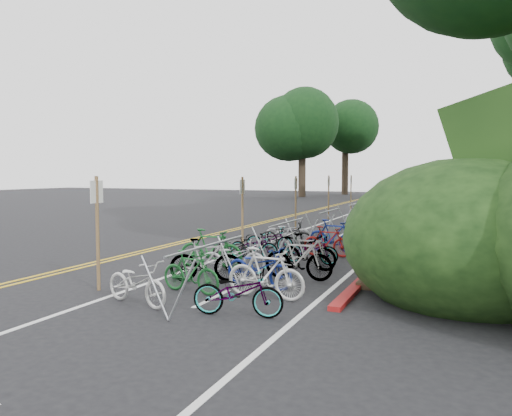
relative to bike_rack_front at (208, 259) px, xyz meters
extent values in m
plane|color=black|center=(-3.14, 2.23, -0.87)|extent=(120.00, 120.00, 0.00)
cube|color=gold|center=(-5.29, 12.23, -0.86)|extent=(0.12, 80.00, 0.01)
cube|color=gold|center=(-4.99, 12.23, -0.86)|extent=(0.12, 80.00, 0.01)
cube|color=silver|center=(-2.14, 12.23, -0.86)|extent=(0.12, 80.00, 0.01)
cube|color=silver|center=(2.06, 12.23, -0.86)|extent=(0.12, 80.00, 0.01)
cube|color=silver|center=(-0.04, 0.23, -0.86)|extent=(0.10, 1.60, 0.01)
cube|color=silver|center=(-0.04, 6.23, -0.86)|extent=(0.10, 1.60, 0.01)
cube|color=silver|center=(-0.04, 12.23, -0.86)|extent=(0.10, 1.60, 0.01)
cube|color=silver|center=(-0.04, 18.23, -0.86)|extent=(0.10, 1.60, 0.01)
cube|color=silver|center=(-0.04, 24.23, -0.86)|extent=(0.10, 1.60, 0.01)
cube|color=silver|center=(-0.04, 30.23, -0.86)|extent=(0.10, 1.60, 0.01)
cube|color=silver|center=(-0.04, 36.23, -0.86)|extent=(0.10, 1.60, 0.01)
cube|color=maroon|center=(2.56, 14.23, -0.82)|extent=(0.25, 28.00, 0.10)
cube|color=#382819|center=(3.26, 24.23, -0.79)|extent=(1.40, 44.00, 0.16)
ellipsoid|color=#284C19|center=(4.06, 5.23, 0.17)|extent=(2.00, 2.80, 1.60)
ellipsoid|color=#284C19|center=(4.86, 10.23, 0.68)|extent=(2.60, 3.64, 2.08)
ellipsoid|color=#284C19|center=(6.06, 16.23, 1.12)|extent=(2.20, 3.08, 1.76)
ellipsoid|color=#284C19|center=(4.66, 22.23, 0.69)|extent=(3.00, 4.20, 2.40)
ellipsoid|color=#284C19|center=(5.36, 28.23, 0.86)|extent=(2.40, 3.36, 1.92)
ellipsoid|color=#284C19|center=(6.66, 32.23, 1.54)|extent=(2.80, 3.92, 2.24)
ellipsoid|color=#284C19|center=(3.86, 8.23, 0.03)|extent=(1.80, 2.52, 1.44)
ellipsoid|color=#284C19|center=(6.86, 20.23, 1.73)|extent=(3.20, 4.48, 2.56)
ellipsoid|color=black|center=(4.86, 2.73, 0.34)|extent=(5.28, 6.16, 3.52)
cylinder|color=#2D2319|center=(-12.14, 44.23, 2.08)|extent=(0.81, 0.81, 5.89)
ellipsoid|color=black|center=(-12.14, 44.23, 7.43)|extent=(8.05, 8.05, 7.65)
cylinder|color=#2D2319|center=(-9.14, 52.23, 1.85)|extent=(0.79, 0.79, 5.43)
ellipsoid|color=black|center=(-9.14, 52.23, 6.68)|extent=(7.04, 7.04, 6.69)
cylinder|color=#92959B|center=(0.00, 0.00, 0.29)|extent=(0.05, 3.19, 0.05)
cylinder|color=#92959B|center=(-0.28, -1.50, -0.29)|extent=(0.58, 0.04, 1.14)
cylinder|color=#92959B|center=(0.28, -1.50, -0.29)|extent=(0.58, 0.04, 1.14)
cylinder|color=#92959B|center=(-0.28, 1.50, -0.29)|extent=(0.58, 0.04, 1.14)
cylinder|color=#92959B|center=(0.28, 1.50, -0.29)|extent=(0.58, 0.04, 1.14)
cylinder|color=#92959B|center=(-0.14, 5.23, 0.28)|extent=(0.05, 3.00, 0.05)
cylinder|color=#92959B|center=(-0.42, 3.83, -0.29)|extent=(0.58, 0.04, 1.13)
cylinder|color=#92959B|center=(0.14, 3.83, -0.29)|extent=(0.58, 0.04, 1.13)
cylinder|color=#92959B|center=(-0.42, 6.63, -0.29)|extent=(0.58, 0.04, 1.13)
cylinder|color=#92959B|center=(0.14, 6.63, -0.29)|extent=(0.58, 0.04, 1.13)
cylinder|color=#92959B|center=(-0.14, 10.23, 0.28)|extent=(0.05, 3.00, 0.05)
cylinder|color=#92959B|center=(-0.42, 8.83, -0.29)|extent=(0.58, 0.04, 1.13)
cylinder|color=#92959B|center=(0.14, 8.83, -0.29)|extent=(0.58, 0.04, 1.13)
cylinder|color=#92959B|center=(-0.42, 11.63, -0.29)|extent=(0.58, 0.04, 1.13)
cylinder|color=#92959B|center=(0.14, 11.63, -0.29)|extent=(0.58, 0.04, 1.13)
cylinder|color=#92959B|center=(-0.14, 15.23, 0.28)|extent=(0.05, 3.00, 0.05)
cylinder|color=#92959B|center=(-0.42, 13.83, -0.29)|extent=(0.58, 0.04, 1.13)
cylinder|color=#92959B|center=(0.14, 13.83, -0.29)|extent=(0.58, 0.04, 1.13)
cylinder|color=#92959B|center=(-0.42, 16.63, -0.29)|extent=(0.58, 0.04, 1.13)
cylinder|color=#92959B|center=(0.14, 16.63, -0.29)|extent=(0.58, 0.04, 1.13)
cylinder|color=#92959B|center=(-0.14, 20.23, 0.28)|extent=(0.05, 3.00, 0.05)
cylinder|color=#92959B|center=(-0.42, 18.83, -0.29)|extent=(0.58, 0.04, 1.13)
cylinder|color=#92959B|center=(0.14, 18.83, -0.29)|extent=(0.58, 0.04, 1.13)
cylinder|color=#92959B|center=(-0.42, 21.63, -0.29)|extent=(0.58, 0.04, 1.13)
cylinder|color=#92959B|center=(0.14, 21.63, -0.29)|extent=(0.58, 0.04, 1.13)
cylinder|color=#92959B|center=(-0.14, 25.23, 0.28)|extent=(0.05, 3.00, 0.05)
cylinder|color=#92959B|center=(-0.42, 23.83, -0.29)|extent=(0.58, 0.04, 1.13)
cylinder|color=#92959B|center=(0.14, 23.83, -0.29)|extent=(0.58, 0.04, 1.13)
cylinder|color=#92959B|center=(-0.42, 26.63, -0.29)|extent=(0.58, 0.04, 1.13)
cylinder|color=#92959B|center=(0.14, 26.63, -0.29)|extent=(0.58, 0.04, 1.13)
cylinder|color=brown|center=(-2.75, -0.10, 0.41)|extent=(0.08, 0.08, 2.56)
cube|color=silver|center=(-2.75, -0.10, 1.35)|extent=(0.02, 0.40, 0.50)
cylinder|color=brown|center=(-2.54, 7.23, 0.38)|extent=(0.08, 0.08, 2.50)
cube|color=silver|center=(-2.54, 7.23, 1.28)|extent=(0.02, 0.40, 0.50)
cylinder|color=brown|center=(-2.54, 13.23, 0.38)|extent=(0.08, 0.08, 2.50)
cube|color=silver|center=(-2.54, 13.23, 1.28)|extent=(0.02, 0.40, 0.50)
cylinder|color=brown|center=(-2.54, 19.23, 0.38)|extent=(0.08, 0.08, 2.50)
cube|color=silver|center=(-2.54, 19.23, 1.28)|extent=(0.02, 0.40, 0.50)
cylinder|color=brown|center=(-2.54, 25.23, 0.38)|extent=(0.08, 0.08, 2.50)
cube|color=silver|center=(-2.54, 25.23, 1.28)|extent=(0.02, 0.40, 0.50)
imported|color=#144C1E|center=(-1.62, 3.13, -0.32)|extent=(0.72, 1.88, 1.10)
imported|color=beige|center=(-1.20, -0.78, -0.41)|extent=(1.03, 1.82, 0.91)
imported|color=slate|center=(1.00, -0.73, -0.42)|extent=(0.88, 1.78, 0.90)
imported|color=#144C1E|center=(-0.70, 0.48, -0.40)|extent=(0.68, 1.60, 0.93)
imported|color=beige|center=(1.00, 0.65, -0.33)|extent=(0.64, 1.81, 1.07)
imported|color=slate|center=(-0.94, 1.60, -0.34)|extent=(1.11, 1.82, 1.06)
imported|color=navy|center=(0.47, 1.57, -0.40)|extent=(0.98, 1.88, 0.94)
imported|color=#9E9EA3|center=(-0.76, 2.73, -0.42)|extent=(1.11, 1.79, 0.89)
imported|color=slate|center=(1.04, 2.73, -0.34)|extent=(0.55, 1.78, 1.06)
imported|color=black|center=(-1.38, 4.03, -0.43)|extent=(1.11, 1.78, 0.88)
imported|color=slate|center=(0.86, 4.00, -0.37)|extent=(0.49, 1.65, 0.99)
imported|color=slate|center=(-1.11, 4.94, -0.45)|extent=(0.57, 1.59, 0.83)
imported|color=slate|center=(0.71, 4.93, -0.45)|extent=(0.60, 1.62, 0.85)
imported|color=slate|center=(-1.18, 6.44, -0.44)|extent=(0.73, 1.66, 0.85)
imported|color=maroon|center=(0.81, 6.35, -0.39)|extent=(0.54, 1.62, 0.96)
imported|color=black|center=(-0.89, 7.26, -0.38)|extent=(0.90, 1.92, 0.97)
imported|color=navy|center=(0.79, 7.18, -0.32)|extent=(0.84, 1.89, 1.10)
imported|color=#9E9EA3|center=(-1.28, 8.54, -0.42)|extent=(0.89, 1.80, 0.90)
camera|label=1|loc=(4.83, -8.90, 1.76)|focal=35.00mm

